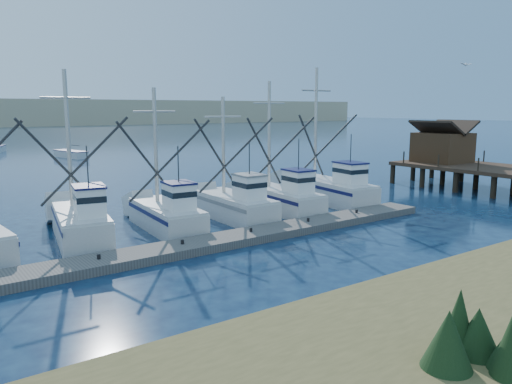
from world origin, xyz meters
TOP-DOWN VIEW (x-y plane):
  - ground at (0.00, 0.00)m, footprint 500.00×500.00m
  - floating_dock at (-6.26, 6.01)m, footprint 30.96×2.72m
  - timber_pier at (21.50, 8.46)m, footprint 7.00×20.00m
  - trawler_fleet at (-6.80, 10.95)m, footprint 30.34×9.18m
  - sailboat_near at (0.97, 55.94)m, footprint 3.23×6.60m
  - flying_gull at (15.06, 6.14)m, footprint 1.23×0.22m

SIDE VIEW (x-z plane):
  - ground at x=0.00m, z-range 0.00..0.00m
  - floating_dock at x=-6.26m, z-range 0.00..0.41m
  - sailboat_near at x=0.97m, z-range -3.56..4.54m
  - trawler_fleet at x=-6.80m, z-range -3.86..5.78m
  - timber_pier at x=21.50m, z-range -1.43..6.57m
  - flying_gull at x=15.06m, z-range 9.66..9.88m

